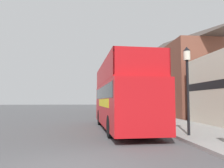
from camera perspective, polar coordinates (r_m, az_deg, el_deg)
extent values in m
plane|color=#4C4C4F|center=(26.80, -7.35, -8.13)|extent=(144.00, 144.00, 0.00)
cube|color=gray|center=(24.53, 8.49, -8.31)|extent=(3.94, 108.00, 0.14)
cube|color=brown|center=(33.14, 13.58, -0.77)|extent=(6.00, 25.92, 7.57)
pyramid|color=#473D38|center=(33.86, 13.42, 8.03)|extent=(6.00, 25.92, 2.81)
cube|color=red|center=(13.50, 2.77, -5.42)|extent=(2.94, 9.70, 2.46)
cube|color=yellow|center=(13.03, 3.17, -4.91)|extent=(2.76, 5.38, 0.45)
cube|color=black|center=(13.50, 2.76, -2.31)|extent=(2.93, 8.93, 0.70)
cube|color=red|center=(13.54, 2.75, 0.01)|extent=(2.90, 8.93, 0.10)
cube|color=red|center=(13.42, -2.40, 2.83)|extent=(0.46, 8.82, 1.20)
cube|color=red|center=(13.88, 7.70, 2.63)|extent=(0.46, 8.82, 1.20)
cube|color=red|center=(9.39, 7.86, 5.99)|extent=(2.52, 0.18, 1.20)
cube|color=red|center=(17.27, 0.37, 1.22)|extent=(2.57, 1.45, 1.20)
cylinder|color=black|center=(16.33, -3.19, -8.71)|extent=(0.33, 1.08, 1.07)
cylinder|color=black|center=(16.69, 4.66, -8.62)|extent=(0.33, 1.08, 1.07)
cylinder|color=black|center=(10.64, -0.39, -11.06)|extent=(0.33, 1.08, 1.07)
cylinder|color=black|center=(11.17, 11.39, -10.65)|extent=(0.33, 1.08, 1.07)
cube|color=maroon|center=(21.55, 1.98, -7.63)|extent=(1.80, 4.20, 0.77)
cube|color=black|center=(21.39, 2.03, -5.87)|extent=(1.57, 2.02, 0.56)
cylinder|color=black|center=(22.75, -0.53, -8.08)|extent=(0.20, 0.61, 0.60)
cylinder|color=black|center=(22.97, 3.54, -8.04)|extent=(0.20, 0.61, 0.60)
cylinder|color=black|center=(20.17, 0.20, -8.56)|extent=(0.20, 0.61, 0.60)
cylinder|color=black|center=(20.42, 4.79, -8.49)|extent=(0.20, 0.61, 0.60)
cylinder|color=black|center=(11.14, 19.22, -3.27)|extent=(0.13, 0.13, 3.61)
cylinder|color=silver|center=(11.35, 18.96, 7.02)|extent=(0.32, 0.32, 0.45)
cone|color=black|center=(11.42, 18.92, 8.67)|extent=(0.35, 0.35, 0.22)
cylinder|color=black|center=(17.91, 8.51, -2.87)|extent=(0.13, 0.13, 4.18)
cylinder|color=silver|center=(18.11, 8.43, 4.47)|extent=(0.32, 0.32, 0.45)
cone|color=black|center=(18.17, 8.42, 5.52)|extent=(0.35, 0.35, 0.22)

